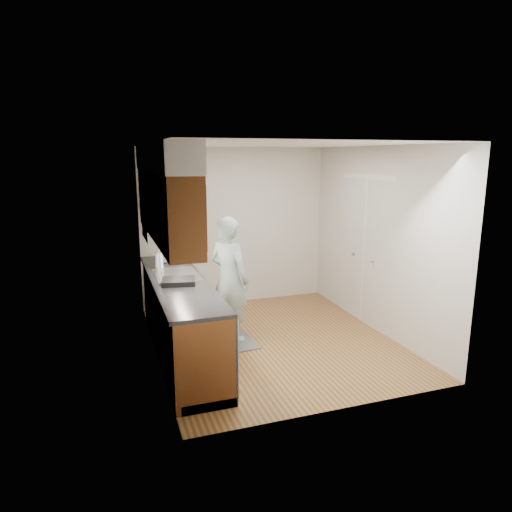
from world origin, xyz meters
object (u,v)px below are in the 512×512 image
Objects in this scene: soap_bottle_a at (159,259)px; soap_bottle_b at (182,256)px; dish_rack at (179,281)px; soap_bottle_c at (165,256)px; person at (229,271)px.

soap_bottle_a is 0.40m from soap_bottle_b.
soap_bottle_c is at bearing 100.85° from dish_rack.
soap_bottle_c reaches higher than dish_rack.
soap_bottle_a is at bearing -145.35° from soap_bottle_b.
soap_bottle_b is at bearing 88.89° from dish_rack.
soap_bottle_c is (0.12, 0.34, -0.05)m from soap_bottle_a.
soap_bottle_b is 0.51× the size of dish_rack.
dish_rack is (-0.71, -0.41, 0.04)m from person.
person is 0.78m from soap_bottle_b.
soap_bottle_c is 1.12m from dish_rack.
person is 9.68× the size of soap_bottle_b.
dish_rack is at bearing -101.99° from soap_bottle_b.
soap_bottle_a is 0.79m from dish_rack.
person is at bearing -44.82° from soap_bottle_c.
soap_bottle_a is 1.53× the size of soap_bottle_c.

